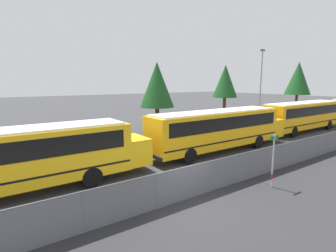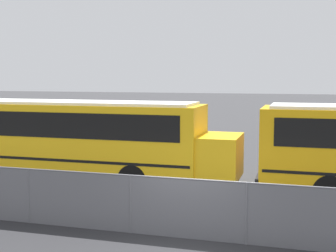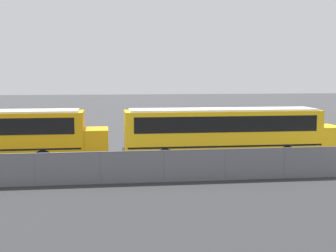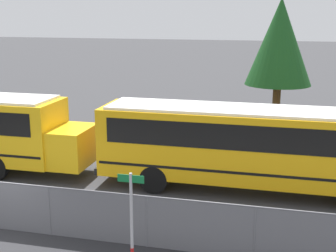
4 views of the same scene
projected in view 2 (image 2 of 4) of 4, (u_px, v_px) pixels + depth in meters
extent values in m
plane|color=#38383A|center=(186.00, 238.00, 12.14)|extent=(200.00, 200.00, 0.00)
cube|color=#9EA0A5|center=(186.00, 209.00, 12.06)|extent=(95.66, 0.03, 1.57)
cube|color=slate|center=(186.00, 209.00, 12.05)|extent=(95.66, 0.01, 1.57)
cylinder|color=slate|center=(187.00, 179.00, 11.97)|extent=(95.66, 0.05, 0.05)
cylinder|color=slate|center=(29.00, 196.00, 13.34)|extent=(0.07, 0.07, 1.57)
cylinder|color=slate|center=(130.00, 204.00, 12.49)|extent=(0.07, 0.07, 1.57)
cylinder|color=slate|center=(247.00, 214.00, 11.63)|extent=(0.07, 0.07, 1.57)
cube|color=yellow|center=(56.00, 136.00, 18.55)|extent=(11.80, 2.42, 2.59)
cube|color=black|center=(55.00, 122.00, 18.49)|extent=(10.85, 2.46, 0.93)
cube|color=black|center=(56.00, 154.00, 18.62)|extent=(11.56, 2.45, 0.10)
cube|color=yellow|center=(220.00, 157.00, 16.77)|extent=(1.42, 2.23, 1.55)
cube|color=silver|center=(55.00, 102.00, 18.40)|extent=(11.21, 2.18, 0.10)
cylinder|color=black|center=(152.00, 168.00, 18.71)|extent=(1.07, 0.28, 1.07)
cylinder|color=black|center=(133.00, 179.00, 16.63)|extent=(1.07, 0.28, 1.07)
cube|color=black|center=(260.00, 175.00, 16.59)|extent=(0.12, 2.42, 0.24)
cylinder|color=black|center=(326.00, 177.00, 17.02)|extent=(1.07, 0.28, 1.07)
cylinder|color=black|center=(329.00, 191.00, 14.94)|extent=(1.07, 0.28, 1.07)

